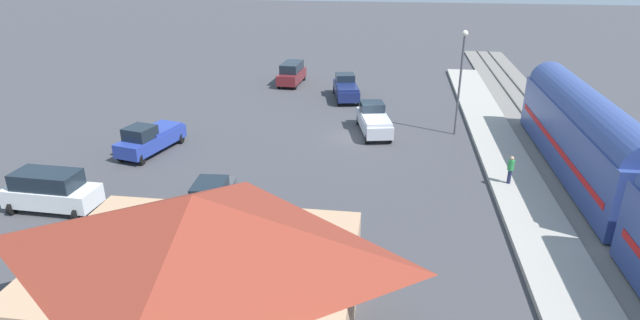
# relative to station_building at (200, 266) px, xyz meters

# --- Properties ---
(ground_plane) EXTENTS (200.00, 200.00, 0.00)m
(ground_plane) POSITION_rel_station_building_xyz_m (-4.00, -22.00, -2.99)
(ground_plane) COLOR #424247
(railway_track) EXTENTS (4.80, 70.00, 0.30)m
(railway_track) POSITION_rel_station_building_xyz_m (-18.00, -22.00, -2.90)
(railway_track) COLOR slate
(railway_track) RESTS_ON ground
(platform) EXTENTS (3.20, 46.00, 0.30)m
(platform) POSITION_rel_station_building_xyz_m (-14.00, -22.00, -2.84)
(platform) COLOR #A8A399
(platform) RESTS_ON ground
(station_building) EXTENTS (11.51, 8.58, 5.74)m
(station_building) POSITION_rel_station_building_xyz_m (0.00, 0.00, 0.00)
(station_building) COLOR tan
(station_building) RESTS_ON ground
(pedestrian_on_platform) EXTENTS (0.36, 0.36, 1.71)m
(pedestrian_on_platform) POSITION_rel_station_building_xyz_m (-13.43, -14.50, -1.71)
(pedestrian_on_platform) COLOR #23284C
(pedestrian_on_platform) RESTS_ON platform
(suv_white) EXTENTS (4.96, 2.53, 2.22)m
(suv_white) POSITION_rel_station_building_xyz_m (11.55, -8.19, -1.84)
(suv_white) COLOR white
(suv_white) RESTS_ON ground
(suv_maroon) EXTENTS (2.26, 5.01, 2.22)m
(suv_maroon) POSITION_rel_station_building_xyz_m (3.97, -36.90, -1.84)
(suv_maroon) COLOR maroon
(suv_maroon) RESTS_ON ground
(sedan_charcoal) EXTENTS (2.16, 4.62, 1.74)m
(sedan_charcoal) POSITION_rel_station_building_xyz_m (2.98, -9.13, -2.11)
(sedan_charcoal) COLOR #47494F
(sedan_charcoal) RESTS_ON ground
(pickup_blue) EXTENTS (3.15, 5.71, 2.14)m
(pickup_blue) POSITION_rel_station_building_xyz_m (9.99, -16.90, -1.96)
(pickup_blue) COLOR #283D9E
(pickup_blue) RESTS_ON ground
(pickup_silver) EXTENTS (3.09, 5.70, 2.14)m
(pickup_silver) POSITION_rel_station_building_xyz_m (-5.07, -23.14, -1.96)
(pickup_silver) COLOR silver
(pickup_silver) RESTS_ON ground
(pickup_navy) EXTENTS (3.01, 5.68, 2.14)m
(pickup_navy) POSITION_rel_station_building_xyz_m (-2.06, -32.23, -1.96)
(pickup_navy) COLOR navy
(pickup_navy) RESTS_ON ground
(light_pole_near_platform) EXTENTS (0.44, 0.44, 7.77)m
(light_pole_near_platform) POSITION_rel_station_building_xyz_m (-11.20, -23.63, 1.90)
(light_pole_near_platform) COLOR #515156
(light_pole_near_platform) RESTS_ON ground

